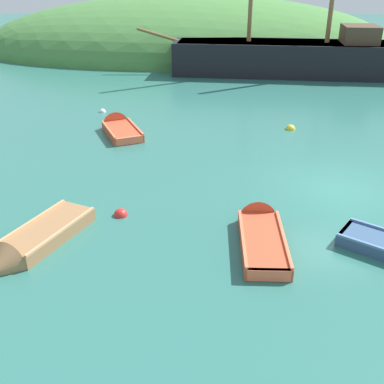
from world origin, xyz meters
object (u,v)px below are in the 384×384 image
at_px(rowboat_portside, 33,244).
at_px(rowboat_outer_left, 119,129).
at_px(sailing_ship, 291,62).
at_px(buoy_red, 121,215).
at_px(rowboat_center, 260,233).
at_px(buoy_yellow, 290,129).
at_px(buoy_white, 103,112).

relative_size(rowboat_portside, rowboat_outer_left, 1.09).
bearing_deg(sailing_ship, buoy_red, 72.33).
bearing_deg(rowboat_center, buoy_yellow, -13.89).
bearing_deg(buoy_yellow, sailing_ship, 80.03).
distance_m(sailing_ship, rowboat_center, 21.38).
height_order(rowboat_outer_left, buoy_white, rowboat_outer_left).
bearing_deg(rowboat_center, buoy_red, 75.45).
bearing_deg(rowboat_portside, rowboat_center, 120.90).
bearing_deg(rowboat_portside, rowboat_outer_left, -160.24).
bearing_deg(sailing_ship, rowboat_center, 83.72).
bearing_deg(sailing_ship, buoy_white, 44.60).
distance_m(sailing_ship, buoy_yellow, 11.78).
bearing_deg(rowboat_portside, buoy_yellow, 163.68).
bearing_deg(rowboat_center, rowboat_portside, 97.42).
relative_size(rowboat_outer_left, buoy_yellow, 7.68).
bearing_deg(buoy_white, buoy_yellow, -15.79).
bearing_deg(buoy_red, buoy_white, 103.55).
distance_m(rowboat_outer_left, buoy_white, 3.33).
relative_size(rowboat_center, buoy_yellow, 8.24).
bearing_deg(buoy_red, sailing_ship, 66.35).
relative_size(rowboat_portside, buoy_red, 8.55).
relative_size(sailing_ship, rowboat_center, 5.09).
relative_size(rowboat_portside, buoy_yellow, 8.40).
height_order(rowboat_outer_left, buoy_red, rowboat_outer_left).
bearing_deg(rowboat_outer_left, buoy_yellow, -109.87).
xyz_separation_m(rowboat_center, buoy_yellow, (2.51, 9.31, -0.11)).
distance_m(sailing_ship, buoy_white, 14.40).
distance_m(rowboat_portside, buoy_yellow, 13.23).
bearing_deg(buoy_red, rowboat_center, -15.74).
xyz_separation_m(sailing_ship, rowboat_portside, (-10.71, -21.56, -0.71)).
distance_m(buoy_white, buoy_yellow, 9.56).
bearing_deg(buoy_red, rowboat_portside, -138.49).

